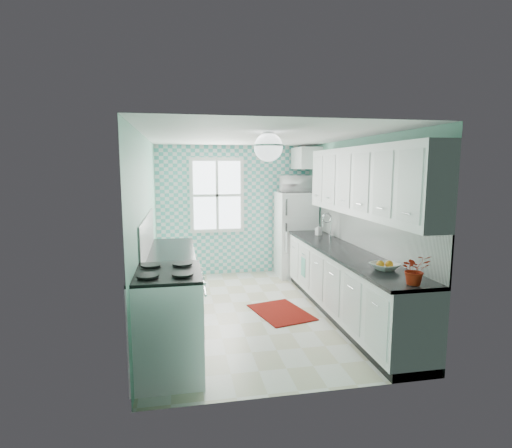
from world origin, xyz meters
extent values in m
cube|color=silver|center=(0.00, 0.00, -0.01)|extent=(3.00, 4.40, 0.02)
cube|color=white|center=(0.00, 0.00, 2.51)|extent=(3.00, 4.40, 0.02)
cube|color=#76BBA2|center=(0.00, 2.21, 1.25)|extent=(3.00, 0.02, 2.50)
cube|color=#76BBA2|center=(0.00, -2.21, 1.25)|extent=(3.00, 0.02, 2.50)
cube|color=#76BBA2|center=(-1.51, 0.00, 1.25)|extent=(0.02, 4.40, 2.50)
cube|color=#76BBA2|center=(1.51, 0.00, 1.25)|extent=(0.02, 4.40, 2.50)
cube|color=#54BDB4|center=(0.00, 2.19, 1.25)|extent=(3.00, 0.01, 2.50)
cube|color=white|center=(-0.35, 2.17, 1.55)|extent=(1.04, 0.05, 1.44)
cube|color=white|center=(-0.35, 2.15, 1.55)|extent=(0.90, 0.02, 1.30)
cube|color=white|center=(1.49, -0.40, 1.20)|extent=(0.02, 3.60, 0.51)
cube|color=white|center=(-1.49, -0.07, 1.20)|extent=(0.02, 2.15, 0.51)
cube|color=white|center=(1.33, -0.60, 1.90)|extent=(0.33, 3.20, 0.90)
cube|color=white|center=(1.30, 1.83, 2.25)|extent=(0.40, 0.74, 0.40)
cylinder|color=silver|center=(0.00, -0.80, 2.48)|extent=(0.14, 0.14, 0.04)
cylinder|color=silver|center=(0.00, -0.80, 2.41)|extent=(0.02, 0.02, 0.12)
sphere|color=white|center=(0.00, -0.80, 2.32)|extent=(0.34, 0.34, 0.34)
cube|color=white|center=(1.20, -0.40, 0.45)|extent=(0.60, 3.60, 0.90)
cube|color=black|center=(1.19, -0.40, 0.92)|extent=(0.63, 3.60, 0.04)
cube|color=white|center=(-1.20, -0.07, 0.45)|extent=(0.60, 2.15, 0.90)
cube|color=black|center=(-1.19, -0.07, 0.92)|extent=(0.63, 2.15, 0.04)
cube|color=silver|center=(1.11, 1.78, 0.81)|extent=(0.70, 0.67, 1.62)
cube|color=silver|center=(1.11, 1.44, 1.18)|extent=(0.69, 0.01, 0.02)
cube|color=silver|center=(0.83, 1.43, 1.37)|extent=(0.03, 0.03, 0.30)
cube|color=silver|center=(0.83, 1.43, 0.81)|extent=(0.03, 0.03, 0.54)
cube|color=white|center=(-1.20, -1.56, 0.53)|extent=(0.69, 0.87, 1.03)
cube|color=black|center=(-1.20, -1.56, 1.05)|extent=(0.69, 0.87, 0.03)
cube|color=black|center=(-0.85, -1.56, 0.60)|extent=(0.01, 0.57, 0.34)
cube|color=silver|center=(1.20, 0.59, 0.92)|extent=(0.44, 0.37, 0.12)
cylinder|color=silver|center=(1.36, 0.59, 1.12)|extent=(0.02, 0.02, 0.30)
torus|color=silver|center=(1.30, 0.59, 1.31)|extent=(0.16, 0.02, 0.16)
cube|color=maroon|center=(0.34, -0.14, 0.01)|extent=(0.88, 1.09, 0.02)
cube|color=#4BA387|center=(0.89, 0.55, 0.48)|extent=(0.04, 0.20, 0.31)
imported|color=white|center=(1.20, -1.47, 0.98)|extent=(0.38, 0.38, 0.08)
imported|color=#C41C3E|center=(1.20, -2.06, 1.09)|extent=(0.30, 0.27, 0.30)
imported|color=#91ABBA|center=(1.25, 0.87, 1.04)|extent=(0.11, 0.11, 0.19)
imported|color=white|center=(1.11, 1.78, 1.77)|extent=(0.59, 0.42, 0.32)
camera|label=1|loc=(-1.04, -5.50, 2.08)|focal=28.00mm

